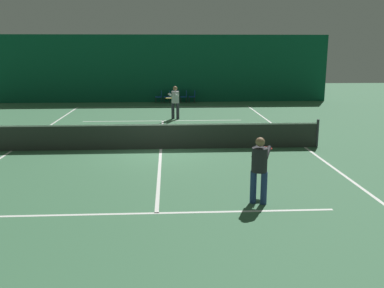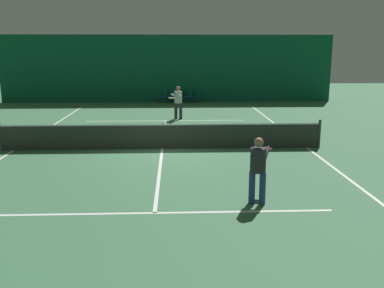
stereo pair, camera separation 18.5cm
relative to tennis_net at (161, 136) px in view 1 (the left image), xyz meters
name	(u,v)px [view 1 (the left image)]	position (x,y,z in m)	size (l,w,h in m)	color
ground_plane	(161,149)	(0.00, 0.00, -0.51)	(60.00, 60.00, 0.00)	#3D704C
backdrop_curtain	(163,69)	(0.00, 14.45, 1.79)	(23.00, 0.12, 4.61)	#0F5138
court_line_baseline_far	(164,107)	(0.00, 11.90, -0.51)	(11.00, 0.10, 0.00)	white
court_line_service_far	(163,121)	(0.00, 6.40, -0.51)	(8.25, 0.10, 0.00)	white
court_line_service_near	(157,213)	(0.00, -6.40, -0.51)	(8.25, 0.10, 0.00)	white
court_line_sideline_left	(11,151)	(-5.50, 0.00, -0.51)	(0.10, 23.80, 0.00)	white
court_line_sideline_right	(305,147)	(5.50, 0.00, -0.51)	(0.10, 23.80, 0.00)	white
court_line_centre	(161,149)	(0.00, 0.00, -0.51)	(0.10, 12.80, 0.00)	white
tennis_net	(161,136)	(0.00, 0.00, 0.00)	(12.00, 0.10, 1.07)	#2D332D
player_near	(260,165)	(2.47, -5.85, 0.45)	(0.82, 1.38, 1.65)	navy
player_far	(175,100)	(0.66, 6.91, 0.51)	(0.82, 1.43, 1.75)	#2D2D38
courtside_chair_0	(160,96)	(-0.29, 13.90, -0.03)	(0.44, 0.44, 0.84)	#2D2D2D
courtside_chair_1	(168,96)	(0.29, 13.90, -0.03)	(0.44, 0.44, 0.84)	#2D2D2D
courtside_chair_2	(176,96)	(0.86, 13.90, -0.03)	(0.44, 0.44, 0.84)	#2D2D2D
courtside_chair_3	(185,96)	(1.44, 13.90, -0.03)	(0.44, 0.44, 0.84)	#2D2D2D
courtside_chair_4	(193,96)	(2.02, 13.90, -0.03)	(0.44, 0.44, 0.84)	#2D2D2D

